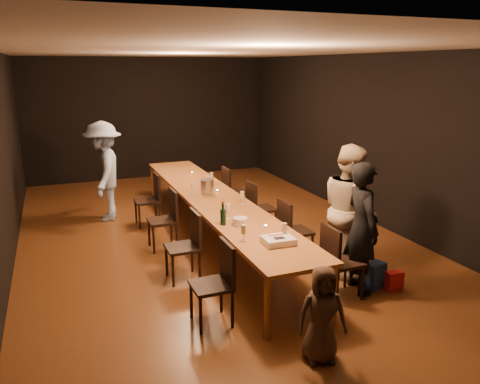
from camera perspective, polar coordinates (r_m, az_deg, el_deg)
name	(u,v)px	position (r m, az deg, el deg)	size (l,w,h in m)	color
ground	(214,241)	(7.75, -3.16, -5.93)	(10.00, 10.00, 0.00)	#412110
room_shell	(212,113)	(7.26, -3.40, 9.55)	(6.04, 10.04, 3.02)	black
table	(214,200)	(7.52, -3.24, -0.94)	(0.90, 6.00, 0.75)	#96502B
chair_right_0	(343,261)	(5.93, 12.40, -8.24)	(0.42, 0.42, 0.93)	black
chair_right_1	(296,230)	(6.87, 6.81, -4.66)	(0.42, 0.42, 0.93)	black
chair_right_2	(262,208)	(7.89, 2.65, -1.95)	(0.42, 0.42, 0.93)	black
chair_right_3	(236,191)	(8.95, -0.54, 0.14)	(0.42, 0.42, 0.93)	black
chair_left_0	(211,285)	(5.23, -3.55, -11.19)	(0.42, 0.42, 0.93)	black
chair_left_1	(182,247)	(6.28, -7.05, -6.62)	(0.42, 0.42, 0.93)	black
chair_left_2	(162,220)	(7.38, -9.48, -3.37)	(0.42, 0.42, 0.93)	black
chair_left_3	(147,200)	(8.51, -11.26, -0.97)	(0.42, 0.42, 0.93)	black
woman_birthday	(362,228)	(6.01, 14.64, -4.25)	(0.61, 0.40, 1.67)	black
woman_tan	(349,209)	(6.53, 13.20, -2.07)	(0.87, 0.68, 1.79)	beige
man_blue	(104,171)	(8.90, -16.22, 2.42)	(1.18, 0.68, 1.83)	#95B5E7
child	(322,314)	(4.68, 9.97, -14.47)	(0.48, 0.31, 0.97)	#453326
gift_bag_red	(394,281)	(6.38, 18.27, -10.28)	(0.21, 0.12, 0.25)	red
gift_bag_blue	(374,275)	(6.37, 16.07, -9.72)	(0.27, 0.18, 0.33)	#224695
birthday_cake	(278,240)	(5.55, 4.67, -5.91)	(0.37, 0.30, 0.09)	white
plate_stack	(240,222)	(6.14, 0.03, -3.64)	(0.19, 0.19, 0.11)	silver
champagne_bottle	(223,213)	(6.14, -2.08, -2.59)	(0.08, 0.08, 0.32)	black
ice_bucket	(207,186)	(7.68, -4.05, 0.68)	(0.22, 0.22, 0.24)	#A9AAAE
wineglass_0	(244,233)	(5.59, 0.46, -5.03)	(0.06, 0.06, 0.21)	beige
wineglass_1	(284,231)	(5.67, 5.42, -4.81)	(0.06, 0.06, 0.21)	beige
wineglass_2	(228,211)	(6.41, -1.49, -2.38)	(0.06, 0.06, 0.21)	silver
wineglass_3	(242,198)	(7.05, 0.27, -0.73)	(0.06, 0.06, 0.21)	beige
wineglass_4	(193,189)	(7.63, -5.73, 0.43)	(0.06, 0.06, 0.21)	silver
wineglass_5	(212,178)	(8.32, -3.49, 1.70)	(0.06, 0.06, 0.21)	silver
tealight_near	(266,227)	(6.08, 3.16, -4.23)	(0.05, 0.05, 0.03)	#B2B7B2
tealight_mid	(217,191)	(7.78, -2.79, 0.10)	(0.05, 0.05, 0.03)	#B2B7B2
tealight_far	(192,173)	(9.17, -5.87, 2.34)	(0.05, 0.05, 0.03)	#B2B7B2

